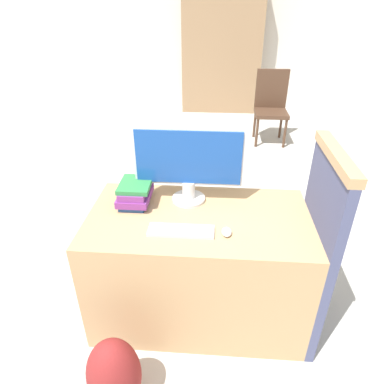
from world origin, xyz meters
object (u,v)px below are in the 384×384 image
(mouse, at_px, (227,232))
(book_stack, at_px, (135,193))
(keyboard, at_px, (181,231))
(backpack, at_px, (114,377))
(far_chair, at_px, (271,104))
(monitor, at_px, (188,163))

(mouse, height_order, book_stack, book_stack)
(book_stack, bearing_deg, keyboard, -42.38)
(backpack, xyz_separation_m, far_chair, (1.20, 3.84, 0.31))
(mouse, bearing_deg, monitor, 124.60)
(monitor, distance_m, mouse, 0.47)
(monitor, xyz_separation_m, keyboard, (-0.01, -0.33, -0.24))
(backpack, bearing_deg, keyboard, 60.06)
(backpack, bearing_deg, monitor, 70.10)
(monitor, xyz_separation_m, far_chair, (0.90, 3.00, -0.47))
(far_chair, bearing_deg, monitor, -134.78)
(keyboard, xyz_separation_m, mouse, (0.24, -0.00, 0.01))
(mouse, bearing_deg, far_chair, 78.63)
(monitor, xyz_separation_m, backpack, (-0.30, -0.84, -0.78))
(far_chair, bearing_deg, backpack, -135.49)
(monitor, relative_size, mouse, 7.88)
(keyboard, distance_m, far_chair, 3.47)
(mouse, distance_m, far_chair, 3.41)
(mouse, distance_m, backpack, 0.91)
(keyboard, height_order, book_stack, book_stack)
(monitor, bearing_deg, mouse, -55.40)
(book_stack, distance_m, far_chair, 3.30)
(keyboard, relative_size, mouse, 4.34)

